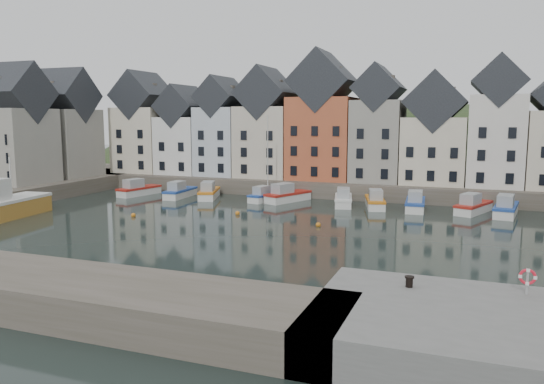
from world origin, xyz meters
The scene contains 19 objects.
ground centered at (0.00, 0.00, 0.00)m, with size 260.00×260.00×0.00m, color black.
far_quay centered at (0.00, 30.00, 1.00)m, with size 90.00×16.00×2.00m, color #4D483B.
near_quay centered at (22.00, -20.00, 1.00)m, with size 18.00×10.00×2.00m, color #60605E.
hillside centered at (0.02, 56.00, -17.96)m, with size 153.60×70.40×64.00m.
far_terrace centered at (3.21, 28.00, 8.88)m, with size 72.37×8.16×17.78m.
left_terrace centered at (-36.00, 13.50, 8.88)m, with size 7.65×17.00×15.69m.
mooring_buoys centered at (-4.00, 5.33, 0.15)m, with size 20.50×5.50×0.50m.
boat_a centered at (-22.76, 16.53, 0.76)m, with size 3.31×6.91×2.55m.
boat_b centered at (-16.40, 16.76, 0.74)m, with size 2.33×6.53×2.47m.
boat_c centered at (-12.42, 17.52, 0.76)m, with size 4.06×6.93×2.54m.
boat_d centered at (-4.71, 17.93, 0.71)m, with size 2.94×5.99×10.98m.
boat_e centered at (-1.89, 18.47, 0.78)m, with size 4.63×7.15×2.63m.
boat_f centered at (5.45, 18.08, 0.73)m, with size 3.34×6.66×2.45m.
boat_g centered at (9.31, 17.89, 0.74)m, with size 3.52×6.76×2.48m.
boat_h centered at (13.92, 17.81, 0.77)m, with size 2.54×6.83×2.57m.
boat_i centered at (20.12, 18.00, 0.75)m, with size 4.25×6.90×2.53m.
boat_j centered at (23.45, 17.63, 0.79)m, with size 3.03×7.09×2.64m.
mooring_bollard centered at (17.04, -17.35, 2.31)m, with size 0.48×0.48×0.56m.
life_ring_post centered at (22.51, -16.54, 2.86)m, with size 0.80×0.17×1.30m.
Camera 1 is at (19.67, -44.10, 10.51)m, focal length 35.00 mm.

